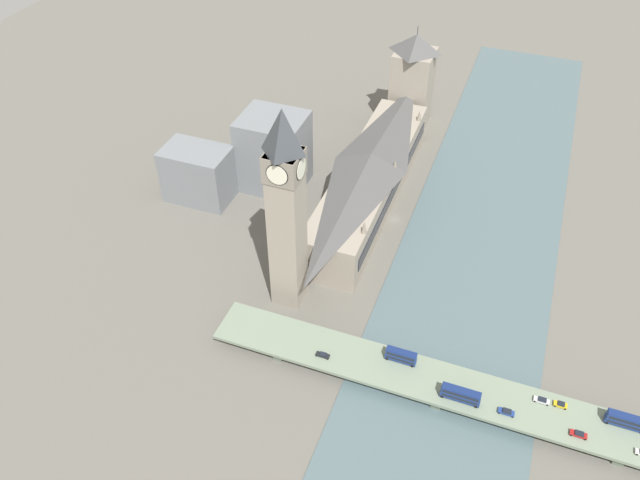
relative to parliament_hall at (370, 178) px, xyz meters
The scene contains 16 objects.
ground_plane 20.24m from the parliament_hall, 150.32° to the left, with size 600.00×600.00×0.00m, color #605E56.
river_water 51.72m from the parliament_hall, behind, with size 59.24×360.00×0.30m, color #4C6066.
parliament_hall is the anchor object (origin of this frame).
clock_tower 70.77m from the parliament_hall, 80.96° to the left, with size 11.40×11.40×77.23m.
victoria_tower 68.67m from the parliament_hall, 89.95° to the right, with size 18.41×18.41×51.08m.
road_bridge 98.80m from the parliament_hall, 120.29° to the left, with size 150.48×16.53×4.72m.
double_decker_bus_lead 105.32m from the parliament_hall, 122.15° to the left, with size 11.99×2.66×4.83m.
double_decker_bus_mid 88.83m from the parliament_hall, 113.59° to the left, with size 10.03×2.52×4.71m.
double_decker_bus_rear 131.01m from the parliament_hall, 141.69° to the left, with size 11.37×2.60×4.67m.
car_northbound_lead 113.70m from the parliament_hall, 134.30° to the left, with size 4.64×1.85×1.39m.
car_northbound_tail 117.25m from the parliament_hall, 136.36° to the left, with size 3.92×1.88×1.41m.
car_southbound_lead 127.17m from the parliament_hall, 135.37° to the left, with size 4.76×1.88×1.42m.
car_southbound_mid 89.27m from the parliament_hall, 97.51° to the left, with size 4.52×1.74×1.28m.
car_southbound_tail 113.37m from the parliament_hall, 128.13° to the left, with size 4.77×1.88×1.53m.
city_block_west 43.05m from the parliament_hall, ahead, with size 26.99×23.61×33.26m.
city_block_center 72.52m from the parliament_hall, 17.56° to the left, with size 27.71×18.16×23.73m.
Camera 1 is at (-40.41, 197.68, 166.08)m, focal length 35.00 mm.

